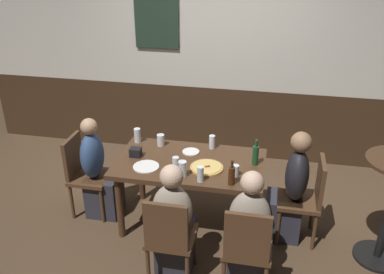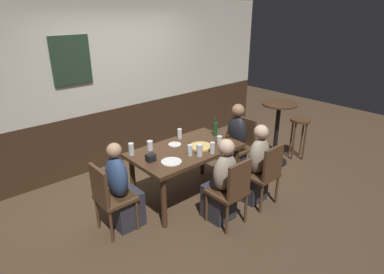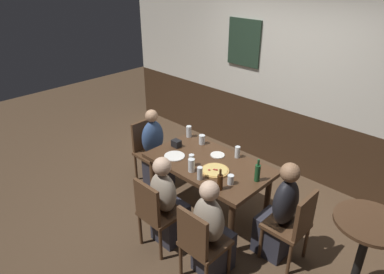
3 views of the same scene
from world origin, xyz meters
name	(u,v)px [view 1 (image 1 of 3)]	position (x,y,z in m)	size (l,w,h in m)	color
ground_plane	(190,222)	(0.00, 0.00, 0.00)	(12.00, 12.00, 0.00)	#4C3826
wall_back	(216,61)	(-0.01, 1.65, 1.30)	(6.40, 0.13, 2.60)	#3D2819
dining_table	(190,170)	(0.00, 0.00, 0.65)	(1.46, 0.85, 0.74)	#472D1C
chair_mid_near	(169,236)	(0.00, -0.84, 0.50)	(0.40, 0.40, 0.88)	#513521
chair_head_west	(84,171)	(-1.15, 0.00, 0.50)	(0.40, 0.40, 0.88)	#513521
chair_head_east	(307,195)	(1.15, 0.00, 0.50)	(0.40, 0.40, 0.88)	#513521
chair_right_near	(247,246)	(0.64, -0.84, 0.50)	(0.40, 0.40, 0.88)	#513521
person_mid_near	(174,227)	(0.00, -0.67, 0.46)	(0.34, 0.37, 1.10)	#2D2D38
person_head_west	(99,175)	(-0.98, 0.00, 0.46)	(0.37, 0.34, 1.11)	#2D2D38
person_head_east	(290,194)	(0.98, 0.00, 0.49)	(0.37, 0.34, 1.15)	#2D2D38
person_right_near	(249,236)	(0.64, -0.67, 0.47)	(0.34, 0.37, 1.12)	#2D2D38
pizza	(207,167)	(0.18, -0.10, 0.75)	(0.32, 0.32, 0.03)	tan
tumbler_water	(212,143)	(0.17, 0.32, 0.80)	(0.06, 0.06, 0.14)	silver
highball_clear	(176,165)	(-0.09, -0.20, 0.80)	(0.06, 0.06, 0.14)	silver
pint_glass_pale	(200,175)	(0.17, -0.34, 0.81)	(0.06, 0.06, 0.15)	silver
tumbler_short	(182,170)	(-0.01, -0.28, 0.81)	(0.08, 0.08, 0.15)	silver
beer_glass_half	(137,136)	(-0.64, 0.31, 0.81)	(0.07, 0.07, 0.16)	silver
beer_glass_tall	(161,141)	(-0.37, 0.28, 0.79)	(0.08, 0.08, 0.12)	silver
pint_glass_amber	(235,171)	(0.46, -0.17, 0.79)	(0.07, 0.07, 0.11)	silver
beer_bottle_green	(255,155)	(0.63, 0.07, 0.85)	(0.06, 0.06, 0.26)	#194723
beer_bottle_brown	(232,175)	(0.44, -0.33, 0.83)	(0.06, 0.06, 0.24)	#42230F
plate_white_large	(146,167)	(-0.39, -0.19, 0.75)	(0.25, 0.25, 0.01)	white
plate_white_small	(191,152)	(-0.03, 0.19, 0.75)	(0.17, 0.17, 0.01)	white
condiment_caddy	(136,152)	(-0.56, 0.00, 0.79)	(0.11, 0.09, 0.09)	black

